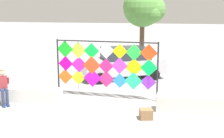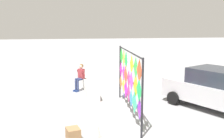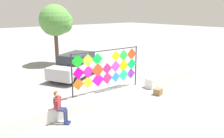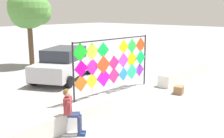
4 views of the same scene
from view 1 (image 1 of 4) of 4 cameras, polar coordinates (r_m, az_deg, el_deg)
name	(u,v)px [view 1 (image 1 of 4)]	position (r m, az deg, el deg)	size (l,w,h in m)	color
ground	(109,103)	(12.79, -0.50, -6.48)	(120.00, 120.00, 0.00)	gray
plaza_ledge_left	(8,94)	(13.73, -19.26, -4.50)	(4.78, 0.61, 0.62)	silver
plaza_ledge_right	(220,106)	(12.16, 19.86, -6.64)	(4.78, 0.61, 0.62)	silver
kite_display_rack	(106,63)	(13.13, -1.21, 1.06)	(4.60, 0.35, 2.58)	#232328
seated_vendor	(3,85)	(13.12, -20.05, -2.82)	(0.68, 0.71, 1.47)	navy
parked_car	(123,63)	(16.98, 2.16, 1.22)	(4.90, 3.77, 1.75)	#B7B7BC
cardboard_box_large	(146,114)	(11.06, 6.51, -8.52)	(0.46, 0.40, 0.37)	olive
tree_palm_like	(145,10)	(21.00, 6.35, 11.20)	(2.91, 3.00, 5.30)	brown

